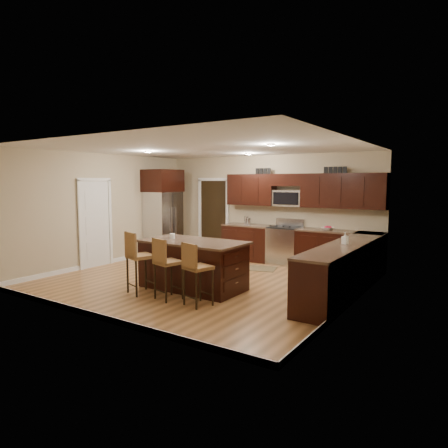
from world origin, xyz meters
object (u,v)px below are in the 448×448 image
Objects in this scene: range at (285,245)px; refrigerator at (163,212)px; stool_mid at (165,262)px; island at (193,266)px; stool_left at (137,255)px; stool_right at (195,267)px.

refrigerator reaches higher than range.
range is 1.04× the size of stool_mid.
island is at bearing -39.26° from refrigerator.
stool_left is at bearing -125.51° from island.
stool_right is (1.31, 0.00, -0.05)m from stool_left.
refrigerator reaches higher than stool_left.
stool_left is at bearing -163.88° from stool_right.
stool_mid is 1.02× the size of stool_right.
range reaches higher than stool_right.
island is at bearing -99.50° from range.
refrigerator is at bearing -167.05° from range.
range is 0.47× the size of refrigerator.
island is at bearing 145.76° from stool_right.
stool_left is 0.48× the size of refrigerator.
stool_right is at bearing 15.03° from stool_mid.
refrigerator is (-3.30, -0.76, 0.74)m from range.
stool_mid is (0.67, 0.00, -0.04)m from stool_left.
stool_left reaches higher than island.
island is 1.90× the size of stool_mid.
stool_mid is (-0.45, -3.88, 0.20)m from range.
refrigerator is (-2.85, 3.12, 0.54)m from stool_mid.
range reaches higher than island.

